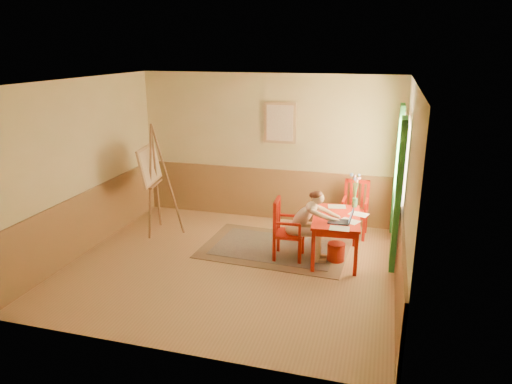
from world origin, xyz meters
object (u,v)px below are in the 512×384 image
(table, at_px, (336,221))
(laptop, at_px, (343,220))
(chair_back, at_px, (355,209))
(easel, at_px, (152,169))
(chair_left, at_px, (286,229))
(figure, at_px, (307,222))

(table, distance_m, laptop, 0.32)
(chair_back, distance_m, laptop, 1.39)
(chair_back, distance_m, easel, 3.68)
(chair_left, relative_size, laptop, 2.49)
(chair_left, distance_m, chair_back, 1.62)
(table, relative_size, chair_back, 1.27)
(laptop, height_order, easel, easel)
(chair_back, xyz_separation_m, easel, (-3.51, -0.83, 0.69))
(table, bearing_deg, figure, -158.60)
(figure, height_order, easel, easel)
(chair_left, distance_m, easel, 2.67)
(figure, distance_m, laptop, 0.57)
(easel, bearing_deg, laptop, -8.73)
(easel, bearing_deg, figure, -8.55)
(chair_back, relative_size, figure, 0.86)
(table, bearing_deg, chair_back, 78.87)
(chair_back, bearing_deg, figure, -117.13)
(figure, bearing_deg, chair_left, -175.38)
(laptop, bearing_deg, figure, 170.34)
(chair_left, height_order, laptop, chair_left)
(table, bearing_deg, laptop, -66.09)
(laptop, distance_m, easel, 3.48)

